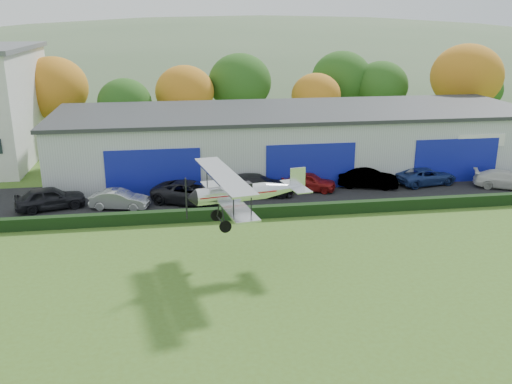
{
  "coord_description": "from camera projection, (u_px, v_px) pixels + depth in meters",
  "views": [
    {
      "loc": [
        -5.5,
        -18.8,
        13.13
      ],
      "look_at": [
        -0.85,
        11.7,
        3.27
      ],
      "focal_mm": 39.33,
      "sensor_mm": 36.0,
      "label": 1
    }
  ],
  "objects": [
    {
      "name": "car_0",
      "position": [
        50.0,
        198.0,
        39.04
      ],
      "size": [
        5.05,
        3.1,
        1.61
      ],
      "primitive_type": "imported",
      "rotation": [
        0.0,
        0.0,
        1.84
      ],
      "color": "black",
      "rests_on": "apron"
    },
    {
      "name": "distant_hills",
      "position": [
        175.0,
        111.0,
        157.66
      ],
      "size": [
        430.0,
        196.0,
        56.0
      ],
      "color": "#4C6642",
      "rests_on": "ground"
    },
    {
      "name": "tree_belt",
      "position": [
        231.0,
        88.0,
        59.16
      ],
      "size": [
        75.7,
        13.22,
        10.12
      ],
      "color": "#3D2614",
      "rests_on": "ground"
    },
    {
      "name": "biplane",
      "position": [
        242.0,
        191.0,
        29.98
      ],
      "size": [
        6.8,
        7.77,
        2.89
      ],
      "rotation": [
        0.0,
        0.0,
        0.18
      ],
      "color": "silver"
    },
    {
      "name": "car_3",
      "position": [
        257.0,
        185.0,
        41.91
      ],
      "size": [
        5.69,
        2.63,
        1.61
      ],
      "primitive_type": "imported",
      "rotation": [
        0.0,
        0.0,
        1.5
      ],
      "color": "black",
      "rests_on": "apron"
    },
    {
      "name": "car_4",
      "position": [
        308.0,
        181.0,
        43.18
      ],
      "size": [
        4.5,
        3.16,
        1.42
      ],
      "primitive_type": "imported",
      "rotation": [
        0.0,
        0.0,
        1.17
      ],
      "color": "maroon",
      "rests_on": "apron"
    },
    {
      "name": "car_1",
      "position": [
        119.0,
        199.0,
        39.14
      ],
      "size": [
        4.28,
        2.33,
        1.34
      ],
      "primitive_type": "imported",
      "rotation": [
        0.0,
        0.0,
        1.33
      ],
      "color": "silver",
      "rests_on": "apron"
    },
    {
      "name": "apron",
      "position": [
        287.0,
        193.0,
        42.69
      ],
      "size": [
        48.0,
        9.0,
        0.05
      ],
      "primitive_type": "cube",
      "color": "black",
      "rests_on": "ground"
    },
    {
      "name": "hedge",
      "position": [
        302.0,
        210.0,
        38.06
      ],
      "size": [
        46.0,
        0.6,
        0.8
      ],
      "primitive_type": "cube",
      "color": "black",
      "rests_on": "ground"
    },
    {
      "name": "hangar",
      "position": [
        294.0,
        139.0,
        48.75
      ],
      "size": [
        40.6,
        12.6,
        5.3
      ],
      "color": "#B2B7BC",
      "rests_on": "ground"
    },
    {
      "name": "car_6",
      "position": [
        426.0,
        176.0,
        44.75
      ],
      "size": [
        5.2,
        3.1,
        1.35
      ],
      "primitive_type": "imported",
      "rotation": [
        0.0,
        0.0,
        1.76
      ],
      "color": "navy",
      "rests_on": "apron"
    },
    {
      "name": "car_7",
      "position": [
        505.0,
        179.0,
        43.8
      ],
      "size": [
        5.05,
        3.63,
        1.36
      ],
      "primitive_type": "imported",
      "rotation": [
        0.0,
        0.0,
        1.16
      ],
      "color": "silver",
      "rests_on": "apron"
    },
    {
      "name": "car_5",
      "position": [
        368.0,
        178.0,
        43.89
      ],
      "size": [
        4.88,
        2.92,
        1.52
      ],
      "primitive_type": "imported",
      "rotation": [
        0.0,
        0.0,
        1.27
      ],
      "color": "gray",
      "rests_on": "apron"
    },
    {
      "name": "ground",
      "position": [
        321.0,
        356.0,
        22.49
      ],
      "size": [
        300.0,
        300.0,
        0.0
      ],
      "primitive_type": "plane",
      "color": "#44621E",
      "rests_on": "ground"
    },
    {
      "name": "car_2",
      "position": [
        191.0,
        193.0,
        40.26
      ],
      "size": [
        6.22,
        4.74,
        1.57
      ],
      "primitive_type": "imported",
      "rotation": [
        0.0,
        0.0,
        1.14
      ],
      "color": "black",
      "rests_on": "apron"
    }
  ]
}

